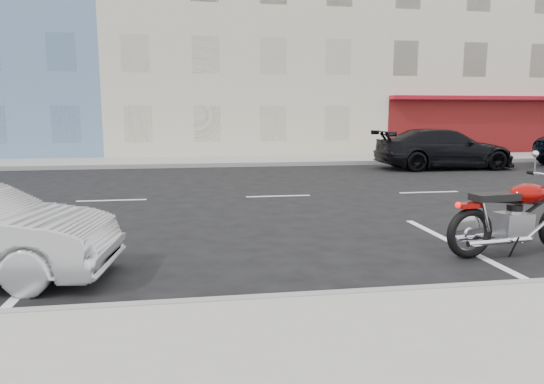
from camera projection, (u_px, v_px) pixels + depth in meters
The scene contains 7 objects.
ground at pixel (355, 194), 12.36m from camera, with size 120.00×120.00×0.00m, color black.
sidewalk_far at pixel (172, 162), 20.09m from camera, with size 80.00×3.40×0.15m, color gray.
curb_near at pixel (95, 313), 4.77m from camera, with size 80.00×0.12×0.16m, color gray.
curb_far at pixel (170, 166), 18.43m from camera, with size 80.00×0.12×0.16m, color gray.
bldg_cream at pixel (230, 47), 27.06m from camera, with size 12.00×12.00×11.50m, color beige.
bldg_corner at pixel (448, 43), 28.94m from camera, with size 14.00×12.00×12.50m, color beige.
car_far at pixel (444, 149), 18.08m from camera, with size 2.08×5.12×1.49m, color black.
Camera 1 is at (-3.97, -11.73, 2.01)m, focal length 32.00 mm.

